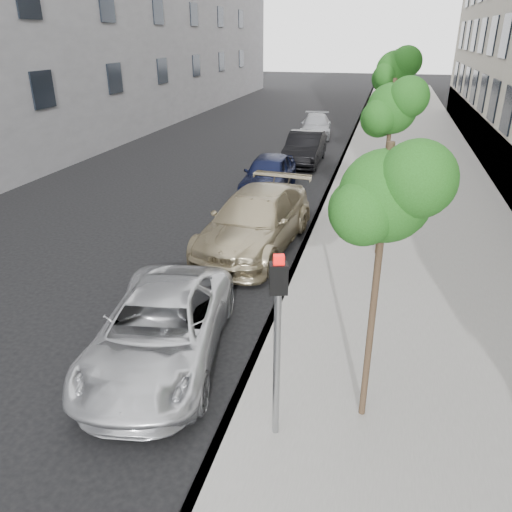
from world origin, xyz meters
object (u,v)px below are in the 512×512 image
at_px(tree_near, 387,196).
at_px(suv, 255,221).
at_px(tree_far, 396,70).
at_px(sedan_black, 305,148).
at_px(sedan_blue, 269,174).
at_px(tree_mid, 393,109).
at_px(minivan, 160,329).
at_px(sedan_rear, 316,126).
at_px(signal_pole, 277,328).

bearing_deg(tree_near, suv, 118.14).
height_order(tree_far, sedan_black, tree_far).
bearing_deg(sedan_blue, tree_mid, -52.08).
bearing_deg(minivan, sedan_blue, 83.62).
xyz_separation_m(minivan, sedan_rear, (-0.47, 23.11, -0.04)).
height_order(tree_near, minivan, tree_near).
distance_m(signal_pole, sedan_rear, 24.77).
distance_m(tree_mid, tree_far, 6.52).
xyz_separation_m(tree_mid, minivan, (-3.76, -5.79, -3.31)).
height_order(tree_mid, minivan, tree_mid).
height_order(tree_near, sedan_black, tree_near).
relative_size(tree_far, sedan_black, 1.17).
height_order(minivan, suv, suv).
bearing_deg(minivan, tree_far, 63.72).
bearing_deg(sedan_rear, tree_near, -86.40).
relative_size(minivan, sedan_black, 1.07).
relative_size(tree_mid, suv, 0.84).
bearing_deg(sedan_blue, signal_pole, -77.31).
bearing_deg(sedan_black, sedan_blue, -97.22).
relative_size(tree_mid, signal_pole, 1.59).
bearing_deg(minivan, tree_near, -20.02).
relative_size(tree_mid, tree_far, 0.90).
height_order(signal_pole, sedan_black, signal_pole).
bearing_deg(signal_pole, sedan_blue, 86.49).
bearing_deg(sedan_black, signal_pole, -82.34).
bearing_deg(signal_pole, minivan, 132.66).
bearing_deg(sedan_blue, tree_far, 13.81).
bearing_deg(tree_near, signal_pole, -149.70).
bearing_deg(signal_pole, tree_near, 13.15).
height_order(sedan_blue, sedan_rear, sedan_blue).
bearing_deg(sedan_blue, sedan_rear, 88.59).
height_order(minivan, sedan_rear, minivan).
bearing_deg(sedan_rear, suv, -93.84).
xyz_separation_m(signal_pole, sedan_blue, (-3.06, 12.60, -1.25)).
height_order(tree_mid, suv, tree_mid).
xyz_separation_m(tree_mid, signal_pole, (-1.26, -7.24, -1.99)).
relative_size(tree_mid, sedan_black, 1.05).
bearing_deg(sedan_blue, tree_near, -70.93).
height_order(tree_mid, tree_far, tree_far).
bearing_deg(tree_far, signal_pole, -95.25).
distance_m(tree_mid, suv, 4.67).
distance_m(tree_near, sedan_black, 17.44).
distance_m(minivan, sedan_rear, 23.11).
distance_m(tree_mid, sedan_blue, 7.61).
height_order(suv, sedan_black, suv).
bearing_deg(suv, minivan, -88.04).
bearing_deg(tree_mid, sedan_blue, 128.87).
xyz_separation_m(sedan_black, sedan_rear, (-0.49, 7.05, -0.11)).
bearing_deg(suv, tree_near, -56.63).
distance_m(suv, sedan_blue, 5.52).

